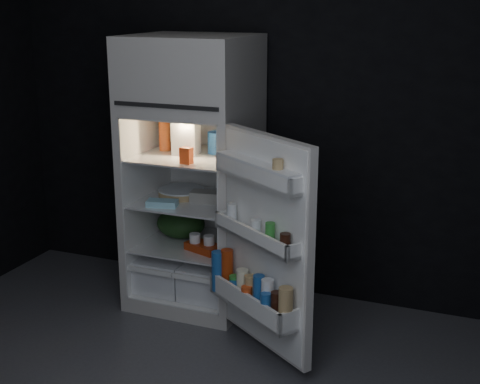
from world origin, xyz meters
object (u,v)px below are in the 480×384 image
at_px(refrigerator, 194,164).
at_px(egg_carton, 213,197).
at_px(milk_jug, 186,136).
at_px(yogurt_tray, 203,247).
at_px(fridge_door, 262,249).

distance_m(refrigerator, egg_carton, 0.26).
relative_size(refrigerator, milk_jug, 7.42).
xyz_separation_m(milk_jug, yogurt_tray, (0.17, -0.13, -0.69)).
distance_m(egg_carton, yogurt_tray, 0.33).
bearing_deg(fridge_door, milk_jug, 142.47).
distance_m(refrigerator, fridge_door, 0.95).
relative_size(refrigerator, fridge_door, 1.46).
height_order(refrigerator, milk_jug, refrigerator).
bearing_deg(egg_carton, fridge_door, -55.48).
xyz_separation_m(fridge_door, yogurt_tray, (-0.56, 0.43, -0.22)).
distance_m(milk_jug, egg_carton, 0.43).
height_order(milk_jug, egg_carton, milk_jug).
xyz_separation_m(milk_jug, egg_carton, (0.20, -0.02, -0.38)).
distance_m(fridge_door, milk_jug, 1.03).
xyz_separation_m(refrigerator, egg_carton, (0.16, -0.05, -0.19)).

